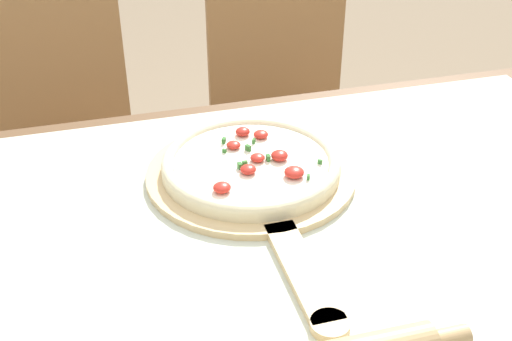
{
  "coord_description": "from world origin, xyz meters",
  "views": [
    {
      "loc": [
        -0.23,
        -0.73,
        1.35
      ],
      "look_at": [
        0.01,
        0.11,
        0.81
      ],
      "focal_mm": 45.0,
      "sensor_mm": 36.0,
      "label": 1
    }
  ],
  "objects_px": {
    "pizza": "(251,164)",
    "chair_right": "(282,118)",
    "chair_left": "(61,147)",
    "pizza_peel": "(255,181)"
  },
  "relations": [
    {
      "from": "pizza_peel",
      "to": "chair_right",
      "type": "bearing_deg",
      "value": 68.41
    },
    {
      "from": "pizza",
      "to": "chair_right",
      "type": "bearing_deg",
      "value": 67.71
    },
    {
      "from": "chair_left",
      "to": "chair_right",
      "type": "bearing_deg",
      "value": 1.7
    },
    {
      "from": "chair_left",
      "to": "chair_right",
      "type": "relative_size",
      "value": 1.0
    },
    {
      "from": "chair_left",
      "to": "chair_right",
      "type": "distance_m",
      "value": 0.6
    },
    {
      "from": "chair_right",
      "to": "pizza",
      "type": "bearing_deg",
      "value": -107.72
    },
    {
      "from": "pizza",
      "to": "chair_left",
      "type": "distance_m",
      "value": 0.79
    },
    {
      "from": "pizza",
      "to": "chair_right",
      "type": "xyz_separation_m",
      "value": [
        0.27,
        0.66,
        -0.28
      ]
    },
    {
      "from": "pizza",
      "to": "chair_left",
      "type": "height_order",
      "value": "chair_left"
    },
    {
      "from": "chair_left",
      "to": "chair_right",
      "type": "xyz_separation_m",
      "value": [
        0.6,
        -0.0,
        0.0
      ]
    }
  ]
}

